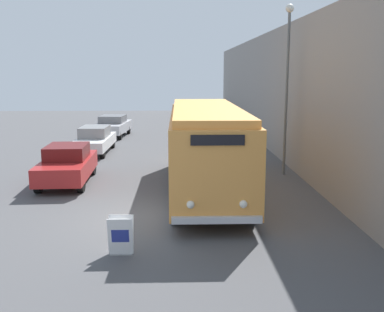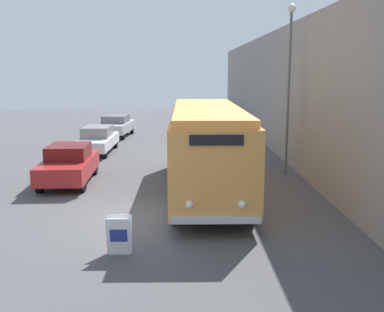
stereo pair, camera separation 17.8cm
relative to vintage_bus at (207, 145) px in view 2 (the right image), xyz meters
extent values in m
plane|color=#4C4C4F|center=(-1.95, -3.19, -1.82)|extent=(80.00, 80.00, 0.00)
cube|color=gray|center=(4.44, 6.81, 1.61)|extent=(0.30, 60.00, 6.85)
cylinder|color=black|center=(-1.14, -3.65, -1.37)|extent=(0.28, 0.90, 0.90)
cylinder|color=black|center=(1.14, -3.65, -1.37)|extent=(0.28, 0.90, 0.90)
cylinder|color=black|center=(-1.14, 3.67, -1.37)|extent=(0.28, 0.90, 0.90)
cylinder|color=black|center=(1.14, 3.67, -1.37)|extent=(0.28, 0.90, 0.90)
cube|color=#EF9E47|center=(0.00, 0.01, -0.09)|extent=(2.60, 10.12, 2.56)
cube|color=#FEA74B|center=(0.00, 0.01, 1.31)|extent=(2.40, 9.71, 0.24)
cube|color=silver|center=(0.00, -5.11, -1.25)|extent=(2.47, 0.12, 0.20)
sphere|color=white|center=(-0.72, -5.08, -0.82)|extent=(0.22, 0.22, 0.22)
sphere|color=white|center=(0.72, -5.08, -0.82)|extent=(0.22, 0.22, 0.22)
cube|color=black|center=(0.00, -5.07, 0.94)|extent=(1.43, 0.06, 0.28)
cube|color=gray|center=(-2.49, -6.00, -1.81)|extent=(0.56, 0.21, 0.01)
cube|color=white|center=(-2.49, -6.08, -1.33)|extent=(0.62, 0.20, 0.98)
cube|color=white|center=(-2.49, -5.91, -1.33)|extent=(0.62, 0.20, 0.98)
cube|color=navy|center=(-2.49, -6.10, -1.31)|extent=(0.44, 0.07, 0.34)
cylinder|color=#595E60|center=(3.67, 2.78, 1.71)|extent=(0.12, 0.12, 7.05)
sphere|color=silver|center=(3.67, 2.78, 5.34)|extent=(0.36, 0.36, 0.36)
cylinder|color=black|center=(-6.36, -0.07, -1.49)|extent=(0.22, 0.65, 0.65)
cylinder|color=black|center=(-4.76, -0.01, -1.49)|extent=(0.22, 0.65, 0.65)
cylinder|color=black|center=(-6.48, 2.90, -1.49)|extent=(0.22, 0.65, 0.65)
cylinder|color=black|center=(-4.88, 2.96, -1.49)|extent=(0.22, 0.65, 0.65)
cube|color=#A52323|center=(-5.62, 1.44, -1.15)|extent=(2.03, 4.44, 0.69)
cube|color=#5B1313|center=(-5.62, 1.55, -0.52)|extent=(1.66, 2.03, 0.56)
cylinder|color=black|center=(-6.56, 6.90, -1.48)|extent=(0.22, 0.66, 0.66)
cylinder|color=black|center=(-5.08, 6.87, -1.48)|extent=(0.22, 0.66, 0.66)
cylinder|color=black|center=(-6.51, 10.22, -1.48)|extent=(0.22, 0.66, 0.66)
cylinder|color=black|center=(-5.03, 10.20, -1.48)|extent=(0.22, 0.66, 0.66)
cube|color=silver|center=(-5.79, 8.55, -1.20)|extent=(1.81, 4.75, 0.57)
cube|color=gray|center=(-5.79, 8.67, -0.62)|extent=(1.51, 2.15, 0.59)
cylinder|color=black|center=(-6.68, 13.67, -1.46)|extent=(0.22, 0.72, 0.72)
cylinder|color=black|center=(-5.02, 13.52, -1.46)|extent=(0.22, 0.72, 0.72)
cylinder|color=black|center=(-6.42, 16.69, -1.46)|extent=(0.22, 0.72, 0.72)
cylinder|color=black|center=(-4.75, 16.54, -1.46)|extent=(0.22, 0.72, 0.72)
cube|color=#B7B7BC|center=(-5.72, 15.10, -1.14)|extent=(2.31, 4.58, 0.63)
cube|color=slate|center=(-5.71, 15.21, -0.58)|extent=(1.81, 2.13, 0.50)
camera|label=1|loc=(-1.02, -16.73, 2.70)|focal=42.00mm
camera|label=2|loc=(-0.84, -16.74, 2.70)|focal=42.00mm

